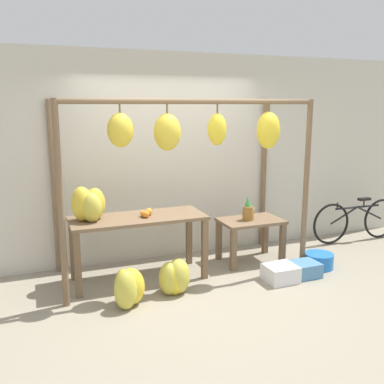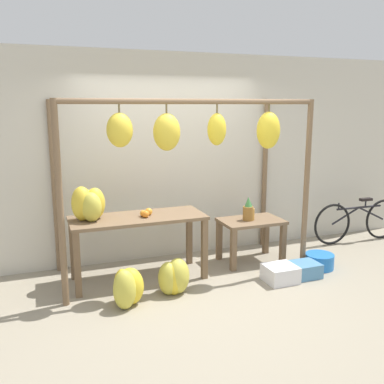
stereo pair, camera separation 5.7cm
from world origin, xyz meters
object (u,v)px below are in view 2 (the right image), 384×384
at_px(banana_pile_on_table, 89,205).
at_px(parked_bicycle, 358,221).
at_px(banana_pile_ground_right, 174,278).
at_px(fruit_crate_purple, 305,270).
at_px(orange_pile, 146,213).
at_px(pineapple_cluster, 249,211).
at_px(banana_pile_ground_left, 127,287).
at_px(fruit_crate_white, 280,274).
at_px(blue_bucket, 319,261).

height_order(banana_pile_on_table, parked_bicycle, banana_pile_on_table).
height_order(banana_pile_ground_right, fruit_crate_purple, banana_pile_ground_right).
relative_size(banana_pile_on_table, orange_pile, 2.39).
distance_m(pineapple_cluster, banana_pile_ground_left, 2.01).
bearing_deg(parked_bicycle, banana_pile_ground_left, -166.74).
relative_size(banana_pile_ground_left, banana_pile_ground_right, 0.99).
distance_m(orange_pile, banana_pile_ground_right, 0.85).
height_order(banana_pile_on_table, banana_pile_ground_right, banana_pile_on_table).
xyz_separation_m(banana_pile_on_table, banana_pile_ground_right, (0.83, -0.59, -0.79)).
bearing_deg(parked_bicycle, pineapple_cluster, -174.28).
xyz_separation_m(banana_pile_ground_right, parked_bicycle, (3.29, 0.79, 0.15)).
relative_size(orange_pile, fruit_crate_purple, 0.56).
relative_size(banana_pile_ground_right, fruit_crate_white, 1.17).
relative_size(orange_pile, banana_pile_ground_right, 0.43).
bearing_deg(banana_pile_on_table, parked_bicycle, 2.84).
bearing_deg(orange_pile, parked_bicycle, 4.49).
xyz_separation_m(banana_pile_on_table, fruit_crate_white, (2.15, -0.73, -0.88)).
bearing_deg(banana_pile_ground_right, banana_pile_on_table, 144.77).
xyz_separation_m(parked_bicycle, fruit_crate_purple, (-1.60, -0.91, -0.25)).
relative_size(banana_pile_on_table, fruit_crate_purple, 1.34).
bearing_deg(orange_pile, pineapple_cluster, 2.73).
relative_size(banana_pile_on_table, parked_bicycle, 0.28).
xyz_separation_m(pineapple_cluster, banana_pile_ground_right, (-1.25, -0.59, -0.53)).
relative_size(orange_pile, blue_bucket, 0.51).
bearing_deg(banana_pile_ground_left, parked_bicycle, 13.26).
relative_size(parked_bicycle, fruit_crate_purple, 4.74).
xyz_separation_m(fruit_crate_white, fruit_crate_purple, (0.37, 0.03, -0.01)).
relative_size(banana_pile_ground_left, fruit_crate_white, 1.15).
distance_m(orange_pile, pineapple_cluster, 1.44).
height_order(pineapple_cluster, parked_bicycle, pineapple_cluster).
bearing_deg(fruit_crate_white, orange_pile, 156.12).
bearing_deg(parked_bicycle, banana_pile_on_table, -177.16).
relative_size(blue_bucket, parked_bicycle, 0.23).
distance_m(parked_bicycle, fruit_crate_purple, 1.86).
xyz_separation_m(fruit_crate_white, blue_bucket, (0.72, 0.20, -0.00)).
relative_size(fruit_crate_white, parked_bicycle, 0.23).
height_order(banana_pile_ground_left, fruit_crate_purple, banana_pile_ground_left).
bearing_deg(pineapple_cluster, blue_bucket, -34.35).
bearing_deg(parked_bicycle, orange_pile, -175.51).
xyz_separation_m(banana_pile_on_table, fruit_crate_purple, (2.52, -0.70, -0.89)).
bearing_deg(fruit_crate_white, banana_pile_on_table, 161.30).
xyz_separation_m(banana_pile_ground_right, fruit_crate_purple, (1.69, -0.11, -0.10)).
xyz_separation_m(banana_pile_on_table, orange_pile, (0.66, -0.07, -0.14)).
height_order(pineapple_cluster, blue_bucket, pineapple_cluster).
distance_m(pineapple_cluster, fruit_crate_purple, 1.04).
xyz_separation_m(banana_pile_ground_left, fruit_crate_purple, (2.25, 0.00, -0.11)).
relative_size(orange_pile, banana_pile_ground_left, 0.44).
bearing_deg(fruit_crate_purple, blue_bucket, 26.38).
relative_size(pineapple_cluster, fruit_crate_purple, 0.95).
bearing_deg(orange_pile, blue_bucket, -11.85).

